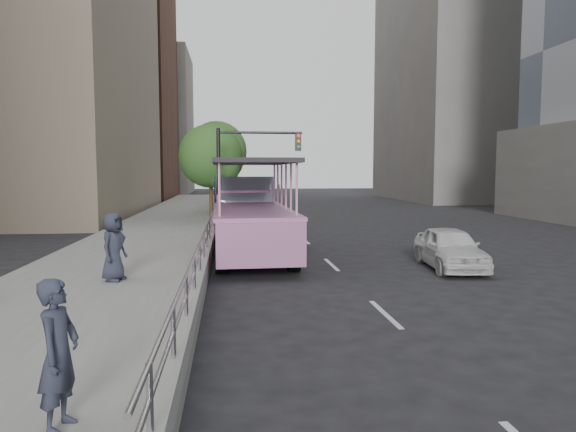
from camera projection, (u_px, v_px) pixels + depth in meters
name	position (u px, v px, depth m)	size (l,w,h in m)	color
ground	(324.00, 294.00, 13.12)	(160.00, 160.00, 0.00)	black
sidewalk	(152.00, 240.00, 22.36)	(5.50, 80.00, 0.30)	gray
kerb_wall	(204.00, 264.00, 14.71)	(0.24, 30.00, 0.36)	#AFAEA9
guardrail	(204.00, 241.00, 14.65)	(0.07, 22.00, 0.71)	#B8B8BD
duck_boat	(249.00, 218.00, 19.76)	(2.88, 10.69, 3.53)	black
car	(450.00, 248.00, 16.49)	(1.59, 3.93, 1.34)	silver
pedestrian_near	(59.00, 354.00, 5.58)	(0.61, 0.40, 1.68)	#292D3C
pedestrian_far	(114.00, 247.00, 13.21)	(0.86, 0.56, 1.76)	#292D3C
parking_sign	(215.00, 202.00, 21.47)	(0.09, 0.67, 2.98)	black
traffic_signal	(243.00, 164.00, 25.00)	(4.20, 0.32, 5.20)	black
street_tree_near	(212.00, 159.00, 28.18)	(3.52, 3.52, 5.72)	#312416
street_tree_far	(218.00, 153.00, 34.10)	(3.97, 3.97, 6.45)	#312416
midrise_brick	(89.00, 83.00, 57.48)	(18.00, 16.00, 26.00)	brown
midrise_stone_a	(489.00, 54.00, 56.21)	(20.00, 20.00, 32.00)	slate
midrise_stone_b	(134.00, 123.00, 73.81)	(16.00, 14.00, 20.00)	slate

